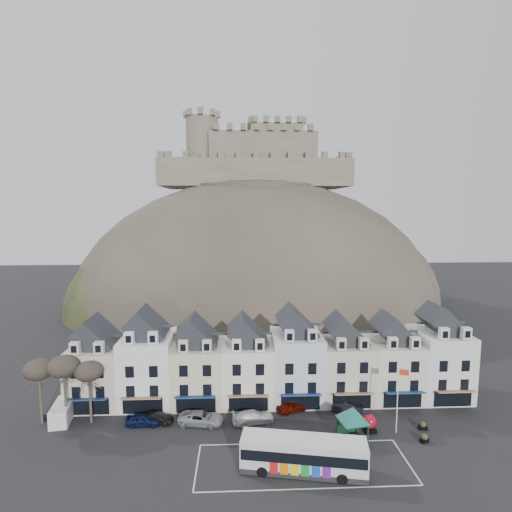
{
  "coord_description": "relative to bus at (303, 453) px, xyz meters",
  "views": [
    {
      "loc": [
        -4.63,
        -37.13,
        26.59
      ],
      "look_at": [
        -1.87,
        24.0,
        19.1
      ],
      "focal_mm": 28.0,
      "sensor_mm": 36.0,
      "label": 1
    }
  ],
  "objects": [
    {
      "name": "ground",
      "position": [
        -1.82,
        -0.06,
        -1.96
      ],
      "size": [
        300.0,
        300.0,
        0.0
      ],
      "primitive_type": "plane",
      "color": "black",
      "rests_on": "ground"
    },
    {
      "name": "coach_bay_markings",
      "position": [
        0.18,
        1.19,
        -1.96
      ],
      "size": [
        22.0,
        7.5,
        0.01
      ],
      "primitive_type": "cube",
      "color": "silver",
      "rests_on": "ground"
    },
    {
      "name": "townhouse_terrace",
      "position": [
        -1.67,
        15.91,
        3.34
      ],
      "size": [
        54.4,
        9.35,
        11.8
      ],
      "color": "beige",
      "rests_on": "ground"
    },
    {
      "name": "castle_hill",
      "position": [
        -0.56,
        68.9,
        -1.85
      ],
      "size": [
        100.0,
        76.0,
        68.0
      ],
      "color": "#38342B",
      "rests_on": "ground"
    },
    {
      "name": "castle",
      "position": [
        -1.31,
        75.88,
        38.23
      ],
      "size": [
        50.2,
        22.2,
        22.0
      ],
      "color": "#5F5949",
      "rests_on": "ground"
    },
    {
      "name": "tree_left_far",
      "position": [
        -30.82,
        10.44,
        4.94
      ],
      "size": [
        3.61,
        3.61,
        8.24
      ],
      "color": "#3E3527",
      "rests_on": "ground"
    },
    {
      "name": "tree_left_mid",
      "position": [
        -27.82,
        10.44,
        5.28
      ],
      "size": [
        3.78,
        3.78,
        8.64
      ],
      "color": "#3E3527",
      "rests_on": "ground"
    },
    {
      "name": "tree_left_near",
      "position": [
        -24.82,
        10.44,
        4.59
      ],
      "size": [
        3.43,
        3.43,
        7.84
      ],
      "color": "#3E3527",
      "rests_on": "ground"
    },
    {
      "name": "bus",
      "position": [
        0.0,
        0.0,
        0.0
      ],
      "size": [
        12.89,
        5.13,
        3.55
      ],
      "rotation": [
        0.0,
        0.0,
        -0.18
      ],
      "color": "#262628",
      "rests_on": "ground"
    },
    {
      "name": "bus_shelter",
      "position": [
        6.59,
        5.38,
        1.07
      ],
      "size": [
        6.06,
        6.06,
        3.91
      ],
      "rotation": [
        0.0,
        0.0,
        0.18
      ],
      "color": "#11331F",
      "rests_on": "ground"
    },
    {
      "name": "red_buoy",
      "position": [
        9.07,
        6.87,
        -0.91
      ],
      "size": [
        1.67,
        1.67,
        2.06
      ],
      "rotation": [
        0.0,
        0.0,
        0.04
      ],
      "color": "black",
      "rests_on": "ground"
    },
    {
      "name": "flagpole",
      "position": [
        12.27,
        6.47,
        2.68
      ],
      "size": [
        1.15,
        0.36,
        8.12
      ],
      "rotation": [
        0.0,
        0.0,
        -0.25
      ],
      "color": "silver",
      "rests_on": "ground"
    },
    {
      "name": "white_van",
      "position": [
        -28.52,
        11.06,
        -0.85
      ],
      "size": [
        2.79,
        5.12,
        2.22
      ],
      "rotation": [
        0.0,
        0.0,
        0.14
      ],
      "color": "silver",
      "rests_on": "ground"
    },
    {
      "name": "planter_west",
      "position": [
        14.62,
        4.37,
        -1.48
      ],
      "size": [
        1.11,
        0.86,
        1.0
      ],
      "rotation": [
        0.0,
        0.0,
        0.41
      ],
      "color": "black",
      "rests_on": "ground"
    },
    {
      "name": "planter_east",
      "position": [
        15.64,
        6.94,
        -1.47
      ],
      "size": [
        1.09,
        0.71,
        1.01
      ],
      "rotation": [
        0.0,
        0.0,
        -0.18
      ],
      "color": "black",
      "rests_on": "ground"
    },
    {
      "name": "car_navy",
      "position": [
        -18.18,
        9.44,
        -1.24
      ],
      "size": [
        4.25,
        1.76,
        1.44
      ],
      "primitive_type": "imported",
      "rotation": [
        0.0,
        0.0,
        1.56
      ],
      "color": "#0B143B",
      "rests_on": "ground"
    },
    {
      "name": "car_black",
      "position": [
        -16.62,
        9.77,
        -1.3
      ],
      "size": [
        4.2,
        2.12,
        1.32
      ],
      "primitive_type": "imported",
      "rotation": [
        0.0,
        0.0,
        1.38
      ],
      "color": "black",
      "rests_on": "ground"
    },
    {
      "name": "car_silver",
      "position": [
        -11.17,
        9.44,
        -1.2
      ],
      "size": [
        5.73,
        3.35,
        1.52
      ],
      "primitive_type": "imported",
      "rotation": [
        0.0,
        0.0,
        1.41
      ],
      "color": "#9C9FA3",
      "rests_on": "ground"
    },
    {
      "name": "car_white",
      "position": [
        -4.71,
        9.44,
        -1.21
      ],
      "size": [
        5.51,
        3.22,
        1.5
      ],
      "primitive_type": "imported",
      "rotation": [
        0.0,
        0.0,
        1.8
      ],
      "color": "silver",
      "rests_on": "ground"
    },
    {
      "name": "car_maroon",
      "position": [
        0.48,
        11.94,
        -1.26
      ],
      "size": [
        4.42,
        3.05,
        1.4
      ],
      "primitive_type": "imported",
      "rotation": [
        0.0,
        0.0,
        1.95
      ],
      "color": "#540E04",
      "rests_on": "ground"
    },
    {
      "name": "car_charcoal",
      "position": [
        7.76,
        11.6,
        -1.28
      ],
      "size": [
        4.33,
        2.22,
        1.36
      ],
      "primitive_type": "imported",
      "rotation": [
        0.0,
        0.0,
        1.37
      ],
      "color": "black",
      "rests_on": "ground"
    }
  ]
}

